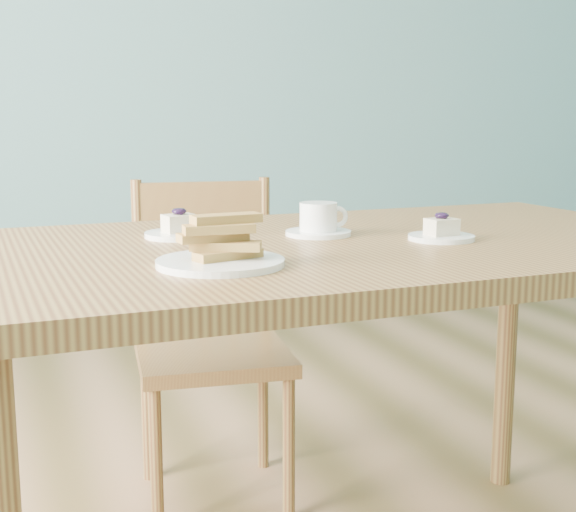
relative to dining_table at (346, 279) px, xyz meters
The scene contains 6 objects.
dining_table is the anchor object (origin of this frame).
dining_chair 0.72m from the dining_table, 101.44° to the left, with size 0.45×0.44×0.90m.
cheesecake_plate_near 0.22m from the dining_table, 20.66° to the right, with size 0.14×0.14×0.06m.
cheesecake_plate_far 0.37m from the dining_table, 154.27° to the left, with size 0.15×0.15×0.06m.
coffee_cup 0.14m from the dining_table, 112.65° to the left, with size 0.14×0.14×0.07m.
biscotti_plate 0.39m from the dining_table, 149.56° to the right, with size 0.22×0.22×0.09m.
Camera 1 is at (-0.73, -1.36, 1.09)m, focal length 50.00 mm.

